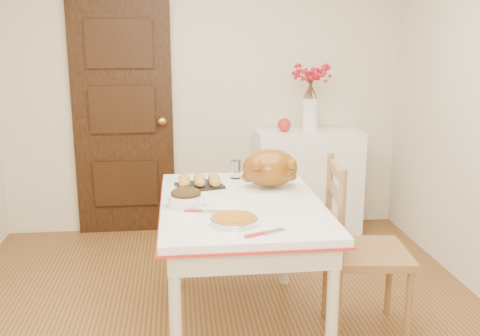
{
  "coord_description": "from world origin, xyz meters",
  "views": [
    {
      "loc": [
        -0.23,
        -2.82,
        1.72
      ],
      "look_at": [
        0.11,
        0.19,
        0.98
      ],
      "focal_mm": 41.18,
      "sensor_mm": 36.0,
      "label": 1
    }
  ],
  "objects": [
    {
      "name": "pumpkin_pie",
      "position": [
        0.03,
        -0.24,
        0.83
      ],
      "size": [
        0.26,
        0.26,
        0.05
      ],
      "primitive_type": "cylinder",
      "rotation": [
        0.0,
        0.0,
        0.11
      ],
      "color": "#9C540E",
      "rests_on": "kitchen_table"
    },
    {
      "name": "sideboard",
      "position": [
        0.9,
        1.78,
        0.45
      ],
      "size": [
        0.91,
        0.4,
        0.91
      ],
      "primitive_type": "cube",
      "color": "white",
      "rests_on": "floor"
    },
    {
      "name": "wall_front",
      "position": [
        0.0,
        -2.0,
        1.25
      ],
      "size": [
        3.5,
        0.0,
        2.5
      ],
      "primitive_type": "cube",
      "color": "beige",
      "rests_on": "ground"
    },
    {
      "name": "carving_knife",
      "position": [
        -0.08,
        -0.04,
        0.81
      ],
      "size": [
        0.28,
        0.12,
        0.01
      ],
      "primitive_type": null,
      "rotation": [
        0.0,
        0.0,
        -0.21
      ],
      "color": "silver",
      "rests_on": "kitchen_table"
    },
    {
      "name": "kitchen_table",
      "position": [
        0.11,
        0.14,
        0.4
      ],
      "size": [
        0.92,
        1.34,
        0.8
      ],
      "primitive_type": null,
      "color": "white",
      "rests_on": "floor"
    },
    {
      "name": "chair_oak",
      "position": [
        0.83,
        0.04,
        0.52
      ],
      "size": [
        0.51,
        0.51,
        1.04
      ],
      "primitive_type": null,
      "rotation": [
        0.0,
        0.0,
        1.47
      ],
      "color": "brown",
      "rests_on": "floor"
    },
    {
      "name": "wall_back",
      "position": [
        0.0,
        2.0,
        1.25
      ],
      "size": [
        3.5,
        0.0,
        2.5
      ],
      "primitive_type": "cube",
      "color": "beige",
      "rests_on": "ground"
    },
    {
      "name": "shaker_pair",
      "position": [
        0.42,
        0.69,
        0.85
      ],
      "size": [
        0.1,
        0.06,
        0.09
      ],
      "primitive_type": null,
      "rotation": [
        0.0,
        0.0,
        0.29
      ],
      "color": "white",
      "rests_on": "kitchen_table"
    },
    {
      "name": "apple",
      "position": [
        0.68,
        1.78,
        0.97
      ],
      "size": [
        0.12,
        0.12,
        0.12
      ],
      "primitive_type": "sphere",
      "color": "red",
      "rests_on": "sideboard"
    },
    {
      "name": "berry_vase",
      "position": [
        0.9,
        1.78,
        1.2
      ],
      "size": [
        0.3,
        0.3,
        0.59
      ],
      "primitive_type": null,
      "color": "white",
      "rests_on": "sideboard"
    },
    {
      "name": "door_back",
      "position": [
        -0.7,
        1.97,
        1.03
      ],
      "size": [
        0.85,
        0.06,
        2.06
      ],
      "primitive_type": "cube",
      "color": "black",
      "rests_on": "ground"
    },
    {
      "name": "drinking_glass",
      "position": [
        0.14,
        0.65,
        0.86
      ],
      "size": [
        0.08,
        0.08,
        0.12
      ],
      "primitive_type": "cylinder",
      "rotation": [
        0.0,
        0.0,
        -0.13
      ],
      "color": "white",
      "rests_on": "kitchen_table"
    },
    {
      "name": "stuffing_dish",
      "position": [
        -0.2,
        0.08,
        0.85
      ],
      "size": [
        0.3,
        0.27,
        0.1
      ],
      "primitive_type": null,
      "rotation": [
        0.0,
        0.0,
        -0.33
      ],
      "color": "#473111",
      "rests_on": "kitchen_table"
    },
    {
      "name": "pie_server",
      "position": [
        0.16,
        -0.4,
        0.81
      ],
      "size": [
        0.23,
        0.15,
        0.01
      ],
      "primitive_type": null,
      "rotation": [
        0.0,
        0.0,
        0.41
      ],
      "color": "silver",
      "rests_on": "kitchen_table"
    },
    {
      "name": "turkey_platter",
      "position": [
        0.31,
        0.35,
        0.93
      ],
      "size": [
        0.4,
        0.33,
        0.25
      ],
      "primitive_type": null,
      "rotation": [
        0.0,
        0.0,
        -0.05
      ],
      "color": "brown",
      "rests_on": "kitchen_table"
    },
    {
      "name": "rolls_tray",
      "position": [
        -0.11,
        0.46,
        0.84
      ],
      "size": [
        0.31,
        0.28,
        0.07
      ],
      "primitive_type": null,
      "rotation": [
        0.0,
        0.0,
        0.3
      ],
      "color": "#AA7D39",
      "rests_on": "kitchen_table"
    }
  ]
}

